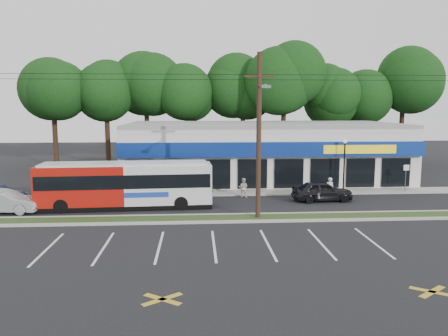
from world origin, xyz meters
name	(u,v)px	position (x,y,z in m)	size (l,w,h in m)	color
ground	(210,224)	(0.00, 0.00, 0.00)	(120.00, 120.00, 0.00)	black
grass_strip	(209,219)	(0.00, 1.00, 0.06)	(40.00, 1.60, 0.12)	#223A18
curb_south	(209,222)	(0.00, 0.15, 0.07)	(40.00, 0.25, 0.14)	#9E9E93
curb_north	(209,215)	(0.00, 1.85, 0.07)	(40.00, 0.25, 0.14)	#9E9E93
sidewalk	(269,192)	(5.00, 9.00, 0.05)	(32.00, 2.20, 0.10)	#9E9E93
strip_mall	(262,151)	(5.50, 15.91, 2.65)	(25.00, 12.55, 5.30)	beige
utility_pole	(256,131)	(2.83, 0.93, 5.41)	(50.00, 2.77, 10.00)	black
lamp_post	(344,159)	(11.00, 8.80, 2.67)	(0.30, 0.30, 4.25)	black
sign_post	(406,173)	(16.00, 8.57, 1.56)	(0.45, 0.10, 2.23)	#59595E
tree_line	(237,93)	(4.00, 26.00, 8.42)	(46.76, 6.76, 11.83)	black
metrobus	(126,184)	(-5.52, 4.50, 1.65)	(11.68, 3.04, 3.11)	#A2140C
car_dark	(322,191)	(8.38, 5.77, 0.74)	(1.75, 4.35, 1.48)	black
car_silver	(4,202)	(-13.17, 3.50, 0.74)	(1.57, 4.49, 1.48)	#A3A4AA
pedestrian_a	(330,189)	(9.00, 6.00, 0.85)	(0.62, 0.41, 1.70)	silver
pedestrian_b	(243,188)	(2.78, 7.41, 0.74)	(0.72, 0.56, 1.48)	beige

